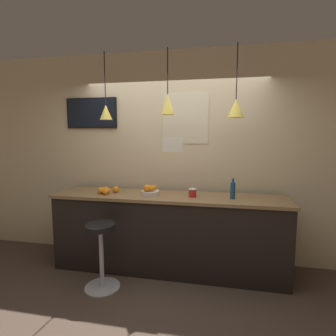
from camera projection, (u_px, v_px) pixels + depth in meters
ground_plane at (158, 295)px, 2.91m from camera, size 14.00×14.00×0.00m
back_wall at (174, 157)px, 3.71m from camera, size 8.00×0.06×2.90m
service_counter at (168, 232)px, 3.41m from camera, size 2.98×0.63×1.00m
bar_stool at (101, 248)px, 2.98m from camera, size 0.40×0.40×0.77m
fruit_bowl at (150, 191)px, 3.35m from camera, size 0.23×0.23×0.14m
orange_pile at (107, 190)px, 3.45m from camera, size 0.25×0.25×0.09m
juice_bottle at (233, 190)px, 3.14m from camera, size 0.06×0.06×0.25m
spread_jar at (193, 193)px, 3.24m from camera, size 0.10×0.10×0.11m
pendant_lamp_left at (106, 112)px, 3.35m from camera, size 0.16×0.16×0.84m
pendant_lamp_middle at (168, 104)px, 3.19m from camera, size 0.16×0.16×0.79m
pendant_lamp_right at (236, 108)px, 3.04m from camera, size 0.19×0.19×0.84m
mounted_tv at (92, 113)px, 3.81m from camera, size 0.77×0.04×0.43m
hanging_menu_board at (173, 145)px, 3.02m from camera, size 0.24×0.01×0.17m
wall_poster at (185, 119)px, 3.57m from camera, size 0.63×0.01×0.68m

